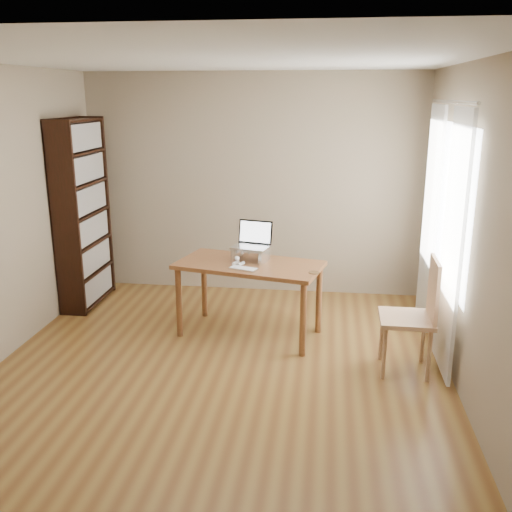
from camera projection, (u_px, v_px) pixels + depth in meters
The scene contains 10 objects.
room at pixel (220, 227), 4.63m from camera, with size 4.04×4.54×2.64m.
bookshelf at pixel (83, 214), 6.39m from camera, with size 0.30×0.90×2.10m.
curtains at pixel (440, 228), 5.18m from camera, with size 0.03×1.90×2.25m.
desk at pixel (249, 273), 5.60m from camera, with size 1.52×1.00×0.75m.
laptop_stand at pixel (250, 253), 5.63m from camera, with size 0.32×0.25×0.13m.
laptop at pixel (251, 240), 5.66m from camera, with size 0.40×0.37×0.25m.
keyboard at pixel (243, 269), 5.36m from camera, with size 0.29×0.20×0.02m.
coaster at pixel (314, 273), 5.27m from camera, with size 0.10×0.10×0.01m, color #51391C.
cat at pixel (247, 253), 5.66m from camera, with size 0.25×0.49×0.16m.
chair at pixel (417, 311), 4.86m from camera, with size 0.46×0.46×1.02m.
Camera 1 is at (0.90, -4.43, 2.34)m, focal length 40.00 mm.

